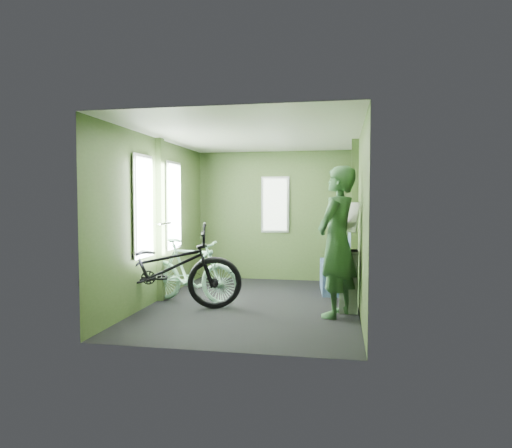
{
  "coord_description": "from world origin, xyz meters",
  "views": [
    {
      "loc": [
        1.16,
        -6.1,
        1.43
      ],
      "look_at": [
        0.0,
        0.1,
        1.1
      ],
      "focal_mm": 32.0,
      "sensor_mm": 36.0,
      "label": 1
    }
  ],
  "objects": [
    {
      "name": "room",
      "position": [
        -0.04,
        0.04,
        1.44
      ],
      "size": [
        4.0,
        4.02,
        2.31
      ],
      "color": "black",
      "rests_on": "ground"
    },
    {
      "name": "bicycle_black",
      "position": [
        -1.12,
        -0.59,
        0.0
      ],
      "size": [
        2.25,
        1.41,
        1.2
      ],
      "primitive_type": "imported",
      "rotation": [
        0.0,
        -0.16,
        1.84
      ],
      "color": "black",
      "rests_on": "ground"
    },
    {
      "name": "bicycle_mint",
      "position": [
        -0.89,
        -0.1,
        0.0
      ],
      "size": [
        1.57,
        0.83,
        0.93
      ],
      "primitive_type": "imported",
      "rotation": [
        0.0,
        -0.09,
        1.34
      ],
      "color": "#8FCDA9",
      "rests_on": "ground"
    },
    {
      "name": "passenger",
      "position": [
        1.11,
        -0.45,
        0.92
      ],
      "size": [
        0.68,
        0.8,
        1.85
      ],
      "rotation": [
        0.0,
        0.0,
        -2.0
      ],
      "color": "#2D5431",
      "rests_on": "ground"
    },
    {
      "name": "waste_box",
      "position": [
        1.26,
        -0.17,
        0.39
      ],
      "size": [
        0.23,
        0.32,
        0.79
      ],
      "primitive_type": "cube",
      "color": "gray",
      "rests_on": "ground"
    },
    {
      "name": "bench_seat",
      "position": [
        1.15,
        1.1,
        0.29
      ],
      "size": [
        0.6,
        0.98,
        0.99
      ],
      "rotation": [
        0.0,
        0.0,
        0.09
      ],
      "color": "navy",
      "rests_on": "ground"
    }
  ]
}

